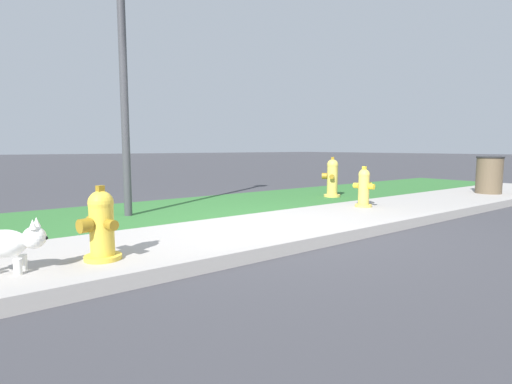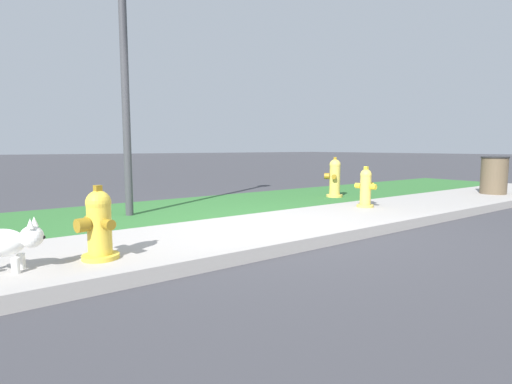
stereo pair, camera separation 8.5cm
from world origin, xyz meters
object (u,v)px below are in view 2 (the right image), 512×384
Objects in this scene: fire_hydrant_across_street at (366,188)px; fire_hydrant_by_grass_verge at (99,225)px; fire_hydrant_near_corner at (335,178)px; trash_bin at (494,175)px; small_white_dog at (9,243)px; street_lamp at (122,2)px.

fire_hydrant_by_grass_verge is at bearing -92.29° from fire_hydrant_across_street.
fire_hydrant_across_street is 1.41m from fire_hydrant_near_corner.
trash_bin is at bearing -65.11° from fire_hydrant_near_corner.
fire_hydrant_across_street is 3.72m from trash_bin.
fire_hydrant_by_grass_verge is 0.83× the size of fire_hydrant_near_corner.
street_lamp is at bearing 75.38° from small_white_dog.
small_white_dog is at bearing 160.80° from fire_hydrant_near_corner.
fire_hydrant_by_grass_verge is at bearing 19.95° from small_white_dog.
street_lamp reaches higher than trash_bin.
fire_hydrant_across_street is 1.37× the size of small_white_dog.
trash_bin is at bearing 24.92° from small_white_dog.
small_white_dog is (-0.67, 0.05, -0.07)m from fire_hydrant_by_grass_verge.
fire_hydrant_by_grass_verge is at bearing -115.08° from street_lamp.
fire_hydrant_near_corner is 5.94m from small_white_dog.
fire_hydrant_near_corner reaches higher than small_white_dog.
street_lamp is at bearing -124.60° from fire_hydrant_across_street.
fire_hydrant_near_corner is 3.48m from trash_bin.
small_white_dog is at bearing -179.12° from trash_bin.
small_white_dog is 3.81m from street_lamp.
street_lamp is (1.00, 2.13, 2.65)m from fire_hydrant_by_grass_verge.
trash_bin is (3.70, -0.40, 0.08)m from fire_hydrant_across_street.
street_lamp is (-3.36, 1.55, 2.64)m from fire_hydrant_across_street.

